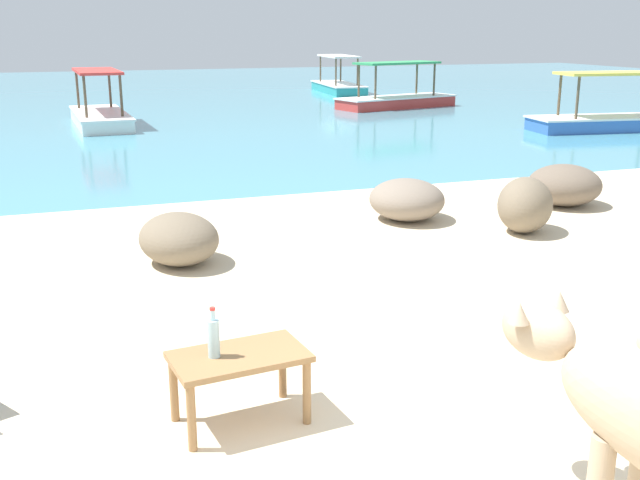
# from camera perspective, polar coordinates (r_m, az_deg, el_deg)

# --- Properties ---
(water_surface) EXTENTS (60.00, 36.00, 0.03)m
(water_surface) POSITION_cam_1_polar(r_m,az_deg,el_deg) (24.83, -15.33, 10.05)
(water_surface) COLOR teal
(water_surface) RESTS_ON ground
(low_bench_table) EXTENTS (0.80, 0.52, 0.43)m
(low_bench_table) POSITION_cam_1_polar(r_m,az_deg,el_deg) (4.36, -6.13, -9.40)
(low_bench_table) COLOR olive
(low_bench_table) RESTS_ON sand_beach
(bottle) EXTENTS (0.07, 0.07, 0.30)m
(bottle) POSITION_cam_1_polar(r_m,az_deg,el_deg) (4.27, -8.06, -7.29)
(bottle) COLOR #A3C6D1
(bottle) RESTS_ON low_bench_table
(shore_rock_large) EXTENTS (0.89, 1.04, 0.49)m
(shore_rock_large) POSITION_cam_1_polar(r_m,az_deg,el_deg) (7.38, -10.64, 0.10)
(shore_rock_large) COLOR #756651
(shore_rock_large) RESTS_ON sand_beach
(shore_rock_medium) EXTENTS (1.00, 1.07, 0.48)m
(shore_rock_medium) POSITION_cam_1_polar(r_m,az_deg,el_deg) (9.00, 6.58, 3.06)
(shore_rock_medium) COLOR gray
(shore_rock_medium) RESTS_ON sand_beach
(shore_rock_small) EXTENTS (0.97, 1.00, 0.62)m
(shore_rock_small) POSITION_cam_1_polar(r_m,az_deg,el_deg) (8.67, 15.26, 2.58)
(shore_rock_small) COLOR #756651
(shore_rock_small) RESTS_ON sand_beach
(shore_rock_flat) EXTENTS (1.25, 1.24, 0.53)m
(shore_rock_flat) POSITION_cam_1_polar(r_m,az_deg,el_deg) (10.16, 18.02, 3.98)
(shore_rock_flat) COLOR #6B5B4C
(shore_rock_flat) RESTS_ON sand_beach
(boat_red) EXTENTS (3.84, 2.03, 1.29)m
(boat_red) POSITION_cam_1_polar(r_m,az_deg,el_deg) (22.23, 5.81, 10.66)
(boat_red) COLOR #C63833
(boat_red) RESTS_ON water_surface
(boat_teal) EXTENTS (1.50, 3.77, 1.29)m
(boat_teal) POSITION_cam_1_polar(r_m,az_deg,el_deg) (27.34, 1.39, 11.68)
(boat_teal) COLOR teal
(boat_teal) RESTS_ON water_surface
(boat_blue) EXTENTS (3.79, 1.64, 1.29)m
(boat_blue) POSITION_cam_1_polar(r_m,az_deg,el_deg) (18.31, 21.13, 8.61)
(boat_blue) COLOR #3866B7
(boat_blue) RESTS_ON water_surface
(boat_white) EXTENTS (1.28, 3.71, 1.29)m
(boat_white) POSITION_cam_1_polar(r_m,az_deg,el_deg) (18.67, -16.32, 9.15)
(boat_white) COLOR white
(boat_white) RESTS_ON water_surface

